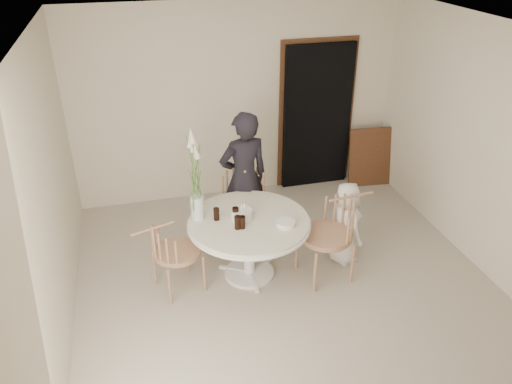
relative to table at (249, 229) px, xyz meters
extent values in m
plane|color=#BDAFA1|center=(0.35, -0.25, -0.62)|extent=(4.50, 4.50, 0.00)
plane|color=white|center=(0.35, -0.25, 2.08)|extent=(4.50, 4.50, 0.00)
plane|color=beige|center=(0.35, 2.00, 0.73)|extent=(4.50, 0.00, 4.50)
plane|color=beige|center=(0.35, -2.50, 0.73)|extent=(4.50, 0.00, 4.50)
plane|color=beige|center=(-1.90, -0.25, 0.73)|extent=(0.00, 4.50, 4.50)
plane|color=beige|center=(2.60, -0.25, 0.73)|extent=(0.00, 4.50, 4.50)
cube|color=black|center=(1.50, 1.94, 0.43)|extent=(1.00, 0.10, 2.10)
cube|color=brown|center=(1.50, 1.98, 0.49)|extent=(1.12, 0.03, 2.22)
cylinder|color=white|center=(0.00, 0.00, -0.60)|extent=(0.56, 0.56, 0.04)
cylinder|color=white|center=(0.00, 0.00, -0.27)|extent=(0.12, 0.12, 0.65)
cylinder|color=white|center=(0.00, 0.00, 0.07)|extent=(1.33, 1.33, 0.03)
cylinder|color=beige|center=(0.00, 0.00, 0.09)|extent=(1.30, 1.30, 0.04)
cube|color=brown|center=(2.30, 1.70, -0.18)|extent=(0.67, 0.26, 0.87)
cylinder|color=#A6795A|center=(-0.12, 0.43, -0.36)|extent=(0.03, 0.03, 0.51)
cylinder|color=#A6795A|center=(0.34, 0.41, -0.36)|extent=(0.03, 0.03, 0.51)
cylinder|color=#A6795A|center=(-0.10, 0.88, -0.36)|extent=(0.03, 0.03, 0.51)
cylinder|color=#A6795A|center=(0.36, 0.87, -0.36)|extent=(0.03, 0.03, 0.51)
cylinder|color=#A6795A|center=(0.12, 0.65, -0.08)|extent=(0.57, 0.57, 0.06)
cylinder|color=#A6795A|center=(0.55, -0.03, -0.36)|extent=(0.03, 0.03, 0.51)
cylinder|color=#A6795A|center=(0.60, -0.48, -0.36)|extent=(0.03, 0.03, 0.51)
cylinder|color=#A6795A|center=(1.01, 0.02, -0.36)|extent=(0.03, 0.03, 0.51)
cylinder|color=#A6795A|center=(1.05, -0.43, -0.36)|extent=(0.03, 0.03, 0.51)
cylinder|color=#A6795A|center=(0.80, -0.23, -0.08)|extent=(0.57, 0.57, 0.06)
cylinder|color=#A6795A|center=(-0.54, -0.15, -0.39)|extent=(0.03, 0.03, 0.45)
cylinder|color=#A6795A|center=(-0.66, 0.23, -0.39)|extent=(0.03, 0.03, 0.45)
cylinder|color=#A6795A|center=(-0.92, -0.28, -0.39)|extent=(0.03, 0.03, 0.45)
cylinder|color=#A6795A|center=(-1.04, 0.10, -0.39)|extent=(0.03, 0.03, 0.45)
cylinder|color=#A6795A|center=(-0.79, -0.02, -0.15)|extent=(0.50, 0.50, 0.05)
imported|color=black|center=(0.13, 0.76, 0.22)|extent=(0.67, 0.49, 1.67)
imported|color=silver|center=(1.13, -0.01, -0.11)|extent=(0.41, 0.55, 1.01)
cylinder|color=white|center=(-0.07, 0.05, 0.17)|extent=(0.23, 0.23, 0.11)
cylinder|color=#F9E39D|center=(-0.07, 0.05, 0.25)|extent=(0.01, 0.01, 0.05)
cylinder|color=#F9E39D|center=(-0.03, 0.07, 0.25)|extent=(0.01, 0.01, 0.05)
cylinder|color=black|center=(-0.16, -0.14, 0.19)|extent=(0.09, 0.09, 0.15)
cylinder|color=black|center=(-0.11, -0.14, 0.18)|extent=(0.08, 0.08, 0.14)
cylinder|color=black|center=(-0.33, 0.09, 0.18)|extent=(0.07, 0.07, 0.14)
cylinder|color=black|center=(-0.14, 0.03, 0.19)|extent=(0.07, 0.07, 0.15)
cylinder|color=white|center=(0.35, -0.21, 0.14)|extent=(0.23, 0.23, 0.05)
cylinder|color=silver|center=(-0.52, 0.17, 0.25)|extent=(0.14, 0.14, 0.27)
cylinder|color=#456F2F|center=(-0.50, 0.18, 0.58)|extent=(0.01, 0.01, 0.67)
cone|color=beige|center=(-0.50, 0.18, 0.92)|extent=(0.07, 0.07, 0.17)
cylinder|color=#456F2F|center=(-0.52, 0.20, 0.61)|extent=(0.01, 0.01, 0.73)
cone|color=beige|center=(-0.52, 0.20, 0.97)|extent=(0.07, 0.07, 0.17)
cylinder|color=#456F2F|center=(-0.55, 0.18, 0.64)|extent=(0.01, 0.01, 0.78)
cone|color=beige|center=(-0.55, 0.18, 1.03)|extent=(0.07, 0.07, 0.17)
cylinder|color=#456F2F|center=(-0.54, 0.15, 0.67)|extent=(0.01, 0.01, 0.84)
cone|color=beige|center=(-0.54, 0.15, 1.09)|extent=(0.07, 0.07, 0.17)
cylinder|color=#456F2F|center=(-0.50, 0.15, 0.58)|extent=(0.01, 0.01, 0.67)
cone|color=beige|center=(-0.50, 0.15, 0.92)|extent=(0.07, 0.07, 0.17)
camera|label=1|loc=(-1.09, -4.40, 2.95)|focal=35.00mm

